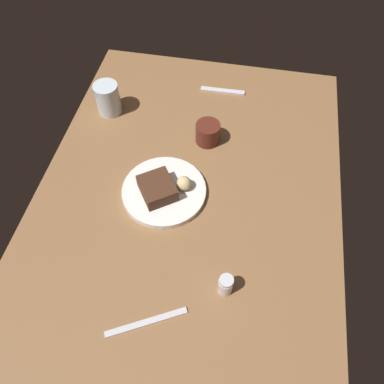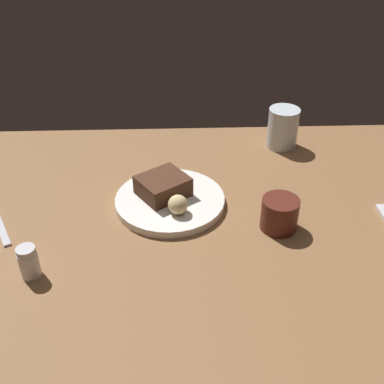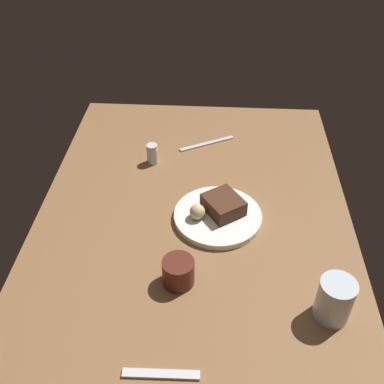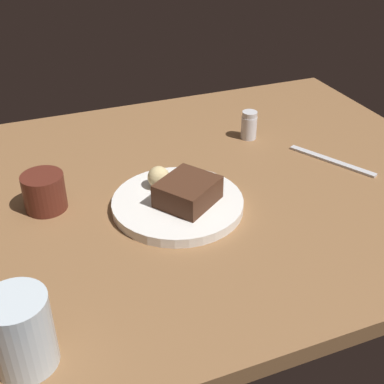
{
  "view_description": "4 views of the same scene",
  "coord_description": "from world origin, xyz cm",
  "px_view_note": "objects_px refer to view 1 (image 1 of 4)",
  "views": [
    {
      "loc": [
        -56.92,
        -12.2,
        90.22
      ],
      "look_at": [
        -1.21,
        -1.62,
        7.43
      ],
      "focal_mm": 35.4,
      "sensor_mm": 36.0,
      "label": 1
    },
    {
      "loc": [
        1.63,
        -75.15,
        62.49
      ],
      "look_at": [
        4.75,
        7.77,
        5.18
      ],
      "focal_mm": 44.07,
      "sensor_mm": 36.0,
      "label": 2
    },
    {
      "loc": [
        89.13,
        5.13,
        86.44
      ],
      "look_at": [
        -4.64,
        -0.63,
        8.09
      ],
      "focal_mm": 42.8,
      "sensor_mm": 36.0,
      "label": 3
    },
    {
      "loc": [
        25.38,
        77.35,
        53.94
      ],
      "look_at": [
        -2.16,
        7.93,
        6.66
      ],
      "focal_mm": 47.75,
      "sensor_mm": 36.0,
      "label": 4
    }
  ],
  "objects_px": {
    "bread_roll": "(184,183)",
    "coffee_cup": "(208,133)",
    "chocolate_cake_slice": "(157,188)",
    "water_glass": "(108,99)",
    "dessert_plate": "(164,191)",
    "salt_shaker": "(226,285)",
    "dessert_spoon": "(223,91)",
    "butter_knife": "(146,322)"
  },
  "relations": [
    {
      "from": "bread_roll",
      "to": "coffee_cup",
      "type": "distance_m",
      "value": 0.2
    },
    {
      "from": "chocolate_cake_slice",
      "to": "water_glass",
      "type": "distance_m",
      "value": 0.38
    },
    {
      "from": "dessert_plate",
      "to": "chocolate_cake_slice",
      "type": "relative_size",
      "value": 2.41
    },
    {
      "from": "dessert_plate",
      "to": "salt_shaker",
      "type": "height_order",
      "value": "salt_shaker"
    },
    {
      "from": "chocolate_cake_slice",
      "to": "dessert_plate",
      "type": "bearing_deg",
      "value": -41.64
    },
    {
      "from": "water_glass",
      "to": "chocolate_cake_slice",
      "type": "bearing_deg",
      "value": -142.13
    },
    {
      "from": "dessert_plate",
      "to": "salt_shaker",
      "type": "relative_size",
      "value": 3.7
    },
    {
      "from": "bread_roll",
      "to": "dessert_spoon",
      "type": "xyz_separation_m",
      "value": [
        0.43,
        -0.05,
        -0.03
      ]
    },
    {
      "from": "chocolate_cake_slice",
      "to": "salt_shaker",
      "type": "relative_size",
      "value": 1.54
    },
    {
      "from": "chocolate_cake_slice",
      "to": "coffee_cup",
      "type": "height_order",
      "value": "coffee_cup"
    },
    {
      "from": "chocolate_cake_slice",
      "to": "water_glass",
      "type": "relative_size",
      "value": 0.94
    },
    {
      "from": "dessert_plate",
      "to": "coffee_cup",
      "type": "bearing_deg",
      "value": -21.78
    },
    {
      "from": "salt_shaker",
      "to": "dessert_spoon",
      "type": "height_order",
      "value": "salt_shaker"
    },
    {
      "from": "coffee_cup",
      "to": "dessert_spoon",
      "type": "height_order",
      "value": "coffee_cup"
    },
    {
      "from": "chocolate_cake_slice",
      "to": "salt_shaker",
      "type": "height_order",
      "value": "salt_shaker"
    },
    {
      "from": "coffee_cup",
      "to": "dessert_spoon",
      "type": "distance_m",
      "value": 0.23
    },
    {
      "from": "bread_roll",
      "to": "dessert_spoon",
      "type": "distance_m",
      "value": 0.43
    },
    {
      "from": "butter_knife",
      "to": "salt_shaker",
      "type": "bearing_deg",
      "value": 5.99
    },
    {
      "from": "water_glass",
      "to": "dessert_spoon",
      "type": "bearing_deg",
      "value": -65.36
    },
    {
      "from": "dessert_plate",
      "to": "bread_roll",
      "type": "height_order",
      "value": "bread_roll"
    },
    {
      "from": "dessert_spoon",
      "to": "butter_knife",
      "type": "distance_m",
      "value": 0.8
    },
    {
      "from": "water_glass",
      "to": "coffee_cup",
      "type": "relative_size",
      "value": 1.39
    },
    {
      "from": "salt_shaker",
      "to": "butter_knife",
      "type": "xyz_separation_m",
      "value": [
        -0.11,
        0.16,
        -0.03
      ]
    },
    {
      "from": "dessert_plate",
      "to": "chocolate_cake_slice",
      "type": "bearing_deg",
      "value": 138.36
    },
    {
      "from": "coffee_cup",
      "to": "dessert_spoon",
      "type": "xyz_separation_m",
      "value": [
        0.23,
        -0.01,
        -0.03
      ]
    },
    {
      "from": "dessert_plate",
      "to": "water_glass",
      "type": "distance_m",
      "value": 0.38
    },
    {
      "from": "chocolate_cake_slice",
      "to": "water_glass",
      "type": "xyz_separation_m",
      "value": [
        0.3,
        0.23,
        0.01
      ]
    },
    {
      "from": "dessert_plate",
      "to": "dessert_spoon",
      "type": "relative_size",
      "value": 1.55
    },
    {
      "from": "dessert_plate",
      "to": "bread_roll",
      "type": "distance_m",
      "value": 0.06
    },
    {
      "from": "coffee_cup",
      "to": "dessert_spoon",
      "type": "bearing_deg",
      "value": -3.62
    },
    {
      "from": "salt_shaker",
      "to": "coffee_cup",
      "type": "relative_size",
      "value": 0.85
    },
    {
      "from": "salt_shaker",
      "to": "dessert_spoon",
      "type": "xyz_separation_m",
      "value": [
        0.69,
        0.1,
        -0.03
      ]
    },
    {
      "from": "water_glass",
      "to": "coffee_cup",
      "type": "distance_m",
      "value": 0.34
    },
    {
      "from": "dessert_plate",
      "to": "coffee_cup",
      "type": "distance_m",
      "value": 0.23
    },
    {
      "from": "bread_roll",
      "to": "butter_knife",
      "type": "relative_size",
      "value": 0.21
    },
    {
      "from": "bread_roll",
      "to": "chocolate_cake_slice",
      "type": "bearing_deg",
      "value": 114.71
    },
    {
      "from": "dessert_plate",
      "to": "salt_shaker",
      "type": "xyz_separation_m",
      "value": [
        -0.25,
        -0.2,
        0.02
      ]
    },
    {
      "from": "chocolate_cake_slice",
      "to": "bread_roll",
      "type": "height_order",
      "value": "chocolate_cake_slice"
    },
    {
      "from": "bread_roll",
      "to": "water_glass",
      "type": "distance_m",
      "value": 0.4
    },
    {
      "from": "dessert_plate",
      "to": "dessert_spoon",
      "type": "height_order",
      "value": "dessert_plate"
    },
    {
      "from": "water_glass",
      "to": "dessert_spoon",
      "type": "height_order",
      "value": "water_glass"
    },
    {
      "from": "salt_shaker",
      "to": "bread_roll",
      "type": "bearing_deg",
      "value": 30.04
    }
  ]
}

